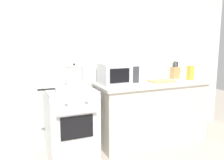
% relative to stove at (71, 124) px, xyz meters
% --- Properties ---
extents(back_wall, '(4.40, 0.10, 2.50)m').
position_rel_stove_xyz_m(back_wall, '(0.65, 0.37, 0.79)').
color(back_wall, silver).
rests_on(back_wall, ground_plane).
extents(lower_cabinet_right, '(1.64, 0.56, 0.88)m').
position_rel_stove_xyz_m(lower_cabinet_right, '(1.25, 0.02, -0.02)').
color(lower_cabinet_right, beige).
rests_on(lower_cabinet_right, ground_plane).
extents(countertop_right, '(1.70, 0.60, 0.04)m').
position_rel_stove_xyz_m(countertop_right, '(1.25, 0.02, 0.44)').
color(countertop_right, beige).
rests_on(countertop_right, lower_cabinet_right).
extents(stove, '(0.60, 0.64, 0.92)m').
position_rel_stove_xyz_m(stove, '(0.00, 0.00, 0.00)').
color(stove, silver).
rests_on(stove, ground_plane).
extents(stock_pot, '(0.32, 0.24, 0.32)m').
position_rel_stove_xyz_m(stock_pot, '(0.09, 0.11, 0.60)').
color(stock_pot, silver).
rests_on(stock_pot, stove).
extents(frying_pan, '(0.44, 0.24, 0.05)m').
position_rel_stove_xyz_m(frying_pan, '(-0.08, -0.06, 0.48)').
color(frying_pan, silver).
rests_on(frying_pan, stove).
extents(microwave, '(0.50, 0.37, 0.30)m').
position_rel_stove_xyz_m(microwave, '(0.70, 0.08, 0.61)').
color(microwave, silver).
rests_on(microwave, countertop_right).
extents(cutting_board, '(0.36, 0.26, 0.02)m').
position_rel_stove_xyz_m(cutting_board, '(1.38, 0.00, 0.47)').
color(cutting_board, tan).
rests_on(cutting_board, countertop_right).
extents(knife_block, '(0.13, 0.10, 0.28)m').
position_rel_stove_xyz_m(knife_block, '(1.74, 0.14, 0.56)').
color(knife_block, tan).
rests_on(knife_block, countertop_right).
extents(pasta_box, '(0.08, 0.08, 0.22)m').
position_rel_stove_xyz_m(pasta_box, '(1.90, -0.03, 0.57)').
color(pasta_box, gold).
rests_on(pasta_box, countertop_right).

